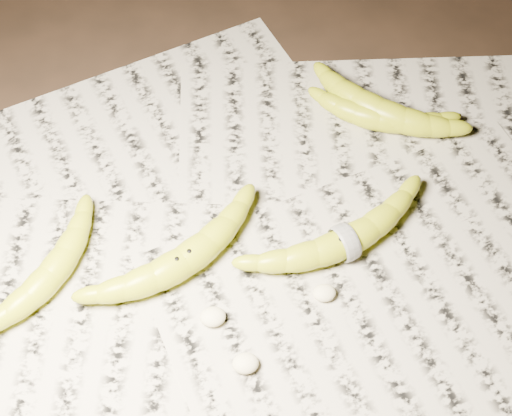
{
  "coord_description": "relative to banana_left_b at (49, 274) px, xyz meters",
  "views": [
    {
      "loc": [
        -0.04,
        -0.43,
        0.79
      ],
      "look_at": [
        0.01,
        0.05,
        0.05
      ],
      "focal_mm": 50.0,
      "sensor_mm": 36.0,
      "label": 1
    }
  ],
  "objects": [
    {
      "name": "banana_center",
      "position": [
        0.16,
        -0.0,
        0.0
      ],
      "size": [
        0.23,
        0.17,
        0.04
      ],
      "primitive_type": null,
      "rotation": [
        0.0,
        0.0,
        0.53
      ],
      "color": "#B4B416",
      "rests_on": "newspaper_patch"
    },
    {
      "name": "banana_upper_b",
      "position": [
        0.45,
        0.21,
        0.0
      ],
      "size": [
        0.2,
        0.18,
        0.04
      ],
      "primitive_type": null,
      "rotation": [
        0.0,
        0.0,
        -0.65
      ],
      "color": "#B4B416",
      "rests_on": "newspaper_patch"
    },
    {
      "name": "banana_upper_a",
      "position": [
        0.45,
        0.2,
        -0.0
      ],
      "size": [
        0.19,
        0.12,
        0.04
      ],
      "primitive_type": null,
      "rotation": [
        0.0,
        0.0,
        -0.36
      ],
      "color": "#B4B416",
      "rests_on": "newspaper_patch"
    },
    {
      "name": "banana_left_b",
      "position": [
        0.0,
        0.0,
        0.0
      ],
      "size": [
        0.17,
        0.19,
        0.04
      ],
      "primitive_type": null,
      "rotation": [
        0.0,
        0.0,
        0.91
      ],
      "color": "#B4B416",
      "rests_on": "newspaper_patch"
    },
    {
      "name": "measuring_tape",
      "position": [
        0.36,
        0.0,
        0.0
      ],
      "size": [
        0.02,
        0.05,
        0.05
      ],
      "primitive_type": "torus",
      "rotation": [
        0.0,
        1.57,
        0.37
      ],
      "color": "white",
      "rests_on": "newspaper_patch"
    },
    {
      "name": "banana_taped",
      "position": [
        0.36,
        0.0,
        0.0
      ],
      "size": [
        0.24,
        0.14,
        0.04
      ],
      "primitive_type": null,
      "rotation": [
        0.0,
        0.0,
        0.37
      ],
      "color": "#B4B416",
      "rests_on": "newspaper_patch"
    },
    {
      "name": "flesh_chunk_a",
      "position": [
        0.19,
        -0.07,
        -0.01
      ],
      "size": [
        0.03,
        0.03,
        0.02
      ],
      "primitive_type": "ellipsoid",
      "color": "#F7F2BF",
      "rests_on": "newspaper_patch"
    },
    {
      "name": "flesh_chunk_c",
      "position": [
        0.33,
        -0.06,
        -0.01
      ],
      "size": [
        0.03,
        0.02,
        0.02
      ],
      "primitive_type": "ellipsoid",
      "color": "#F7F2BF",
      "rests_on": "newspaper_patch"
    },
    {
      "name": "ground",
      "position": [
        0.24,
        0.0,
        -0.03
      ],
      "size": [
        3.0,
        3.0,
        0.0
      ],
      "primitive_type": "plane",
      "color": "black",
      "rests_on": "ground"
    },
    {
      "name": "newspaper_patch",
      "position": [
        0.25,
        0.04,
        -0.02
      ],
      "size": [
        0.9,
        0.7,
        0.01
      ],
      "primitive_type": "cube",
      "color": "#ACA593",
      "rests_on": "ground"
    },
    {
      "name": "flesh_chunk_b",
      "position": [
        0.22,
        -0.13,
        -0.01
      ],
      "size": [
        0.03,
        0.03,
        0.02
      ],
      "primitive_type": "ellipsoid",
      "color": "#F7F2BF",
      "rests_on": "newspaper_patch"
    }
  ]
}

